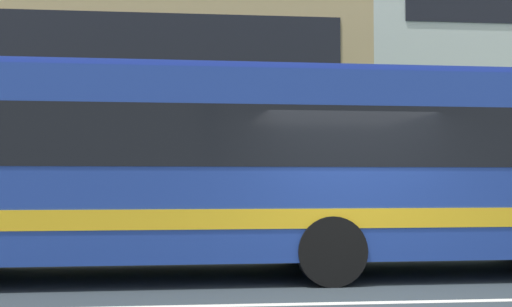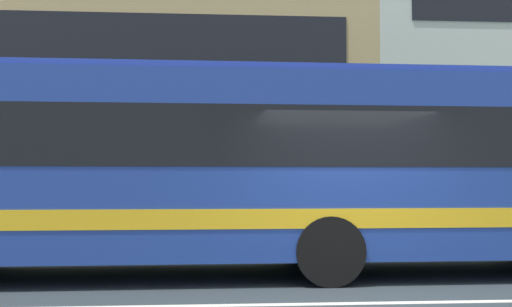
{
  "view_description": "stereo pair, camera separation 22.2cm",
  "coord_description": "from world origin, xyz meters",
  "views": [
    {
      "loc": [
        -2.28,
        -7.58,
        1.5
      ],
      "look_at": [
        -1.28,
        2.57,
        1.95
      ],
      "focal_mm": 43.93,
      "sensor_mm": 36.0,
      "label": 1
    },
    {
      "loc": [
        -2.06,
        -7.6,
        1.5
      ],
      "look_at": [
        -1.28,
        2.57,
        1.95
      ],
      "focal_mm": 43.93,
      "sensor_mm": 36.0,
      "label": 2
    }
  ],
  "objects": [
    {
      "name": "ground_plane",
      "position": [
        0.0,
        0.0,
        0.0
      ],
      "size": [
        160.0,
        160.0,
        0.0
      ],
      "primitive_type": "plane",
      "color": "#2B353B"
    },
    {
      "name": "lane_centre_line",
      "position": [
        0.0,
        0.0,
        0.0
      ],
      "size": [
        60.0,
        0.16,
        0.01
      ],
      "primitive_type": "cube",
      "color": "silver",
      "rests_on": "ground_plane"
    },
    {
      "name": "hedge_row_far",
      "position": [
        0.75,
        6.17,
        0.37
      ],
      "size": [
        18.62,
        1.1,
        0.73
      ],
      "primitive_type": "cube",
      "color": "#1E5118",
      "rests_on": "ground_plane"
    },
    {
      "name": "transit_bus",
      "position": [
        -1.08,
        2.42,
        1.78
      ],
      "size": [
        11.83,
        2.81,
        3.22
      ],
      "color": "#203E9B",
      "rests_on": "ground_plane"
    }
  ]
}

